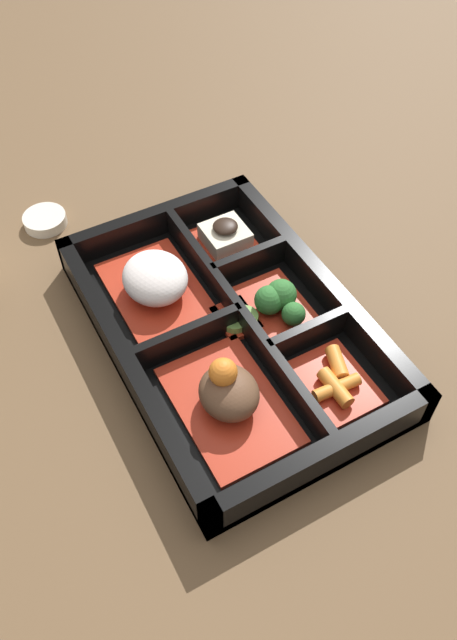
% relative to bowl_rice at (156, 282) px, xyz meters
% --- Properties ---
extents(ground_plane, '(3.00, 3.00, 0.00)m').
position_rel_bowl_rice_xyz_m(ground_plane, '(-0.07, -0.04, -0.03)').
color(ground_plane, brown).
extents(bento_base, '(0.32, 0.21, 0.01)m').
position_rel_bowl_rice_xyz_m(bento_base, '(-0.07, -0.04, -0.02)').
color(bento_base, black).
rests_on(bento_base, ground_plane).
extents(bento_rim, '(0.32, 0.21, 0.04)m').
position_rel_bowl_rice_xyz_m(bento_rim, '(-0.07, -0.04, -0.01)').
color(bento_rim, black).
rests_on(bento_rim, ground_plane).
extents(bowl_stew, '(0.12, 0.08, 0.05)m').
position_rel_bowl_rice_xyz_m(bowl_stew, '(-0.14, 0.00, -0.00)').
color(bowl_stew, '#B22D19').
rests_on(bowl_stew, bento_base).
extents(bowl_rice, '(0.12, 0.08, 0.04)m').
position_rel_bowl_rice_xyz_m(bowl_rice, '(0.00, 0.00, 0.00)').
color(bowl_rice, '#B22D19').
rests_on(bowl_rice, bento_base).
extents(bowl_carrots, '(0.07, 0.06, 0.02)m').
position_rel_bowl_rice_xyz_m(bowl_carrots, '(-0.17, -0.09, -0.01)').
color(bowl_carrots, '#B22D19').
rests_on(bowl_carrots, bento_base).
extents(bowl_greens, '(0.08, 0.06, 0.03)m').
position_rel_bowl_rice_xyz_m(bowl_greens, '(-0.07, -0.09, -0.00)').
color(bowl_greens, '#B22D19').
rests_on(bowl_greens, bento_base).
extents(bowl_tofu, '(0.07, 0.06, 0.03)m').
position_rel_bowl_rice_xyz_m(bowl_tofu, '(0.03, -0.09, -0.01)').
color(bowl_tofu, '#B22D19').
rests_on(bowl_tofu, bento_base).
extents(bowl_pickles, '(0.04, 0.03, 0.01)m').
position_rel_bowl_rice_xyz_m(bowl_pickles, '(-0.07, -0.05, -0.01)').
color(bowl_pickles, '#B22D19').
rests_on(bowl_pickles, bento_base).
extents(sauce_dish, '(0.05, 0.05, 0.01)m').
position_rel_bowl_rice_xyz_m(sauce_dish, '(0.16, 0.06, -0.02)').
color(sauce_dish, beige).
rests_on(sauce_dish, ground_plane).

